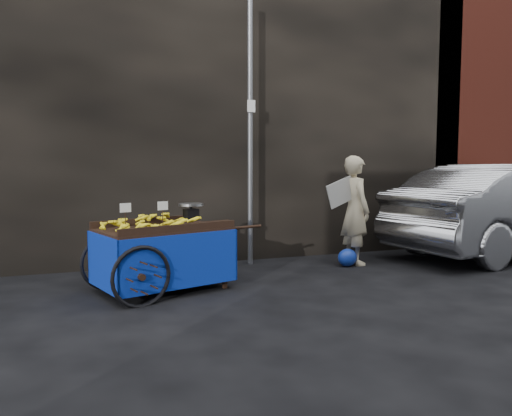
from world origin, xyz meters
name	(u,v)px	position (x,y,z in m)	size (l,w,h in m)	color
ground	(262,284)	(0.00, 0.00, 0.00)	(80.00, 80.00, 0.00)	black
building_wall	(231,109)	(0.39, 2.60, 2.50)	(13.50, 2.00, 5.00)	black
street_pole	(250,133)	(0.30, 1.30, 2.01)	(0.12, 0.10, 4.00)	slate
banana_cart	(159,234)	(-1.27, 0.12, 0.69)	(2.23, 1.46, 1.12)	black
vendor	(355,210)	(1.81, 0.75, 0.83)	(0.79, 0.63, 1.66)	beige
plastic_bag	(347,258)	(1.61, 0.61, 0.13)	(0.30, 0.24, 0.27)	#1734AC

